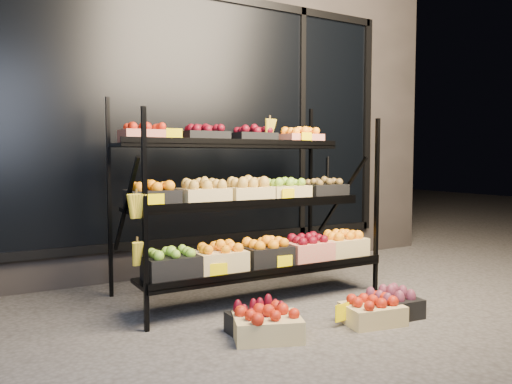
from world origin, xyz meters
TOP-DOWN VIEW (x-y plane):
  - ground at (0.00, 0.00)m, footprint 24.00×24.00m
  - building at (0.00, 2.59)m, footprint 6.00×2.08m
  - display_rack at (-0.01, 0.60)m, footprint 2.18×1.02m
  - tag_floor_b at (0.17, -0.40)m, footprint 0.13×0.01m
  - floor_crate_left at (-0.39, -0.34)m, footprint 0.51×0.45m
  - floor_crate_midleft at (-0.38, -0.23)m, footprint 0.40×0.29m
  - floor_crate_midright at (0.40, -0.45)m, footprint 0.44×0.36m
  - floor_crate_right at (0.62, -0.41)m, footprint 0.44×0.34m

SIDE VIEW (x-z plane):
  - ground at x=0.00m, z-range 0.00..0.00m
  - tag_floor_b at x=0.17m, z-range 0.00..0.12m
  - floor_crate_midleft at x=-0.38m, z-range -0.01..0.19m
  - floor_crate_midright at x=0.40m, z-range -0.01..0.19m
  - floor_crate_right at x=0.62m, z-range -0.01..0.20m
  - floor_crate_left at x=-0.39m, z-range -0.01..0.21m
  - display_rack at x=-0.01m, z-range -0.04..1.62m
  - building at x=0.00m, z-range 0.00..3.50m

